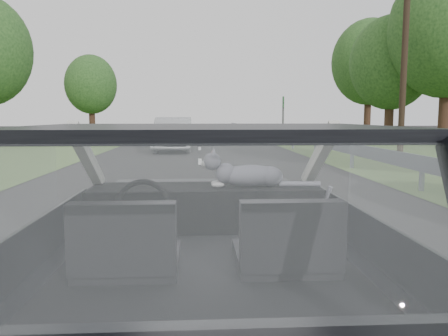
{
  "coord_description": "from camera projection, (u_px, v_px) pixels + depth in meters",
  "views": [
    {
      "loc": [
        -0.04,
        -2.4,
        1.48
      ],
      "look_at": [
        0.13,
        0.58,
        1.13
      ],
      "focal_mm": 35.0,
      "sensor_mm": 36.0,
      "label": 1
    }
  ],
  "objects": [
    {
      "name": "subject_car",
      "position": [
        207.0,
        251.0,
        2.48
      ],
      "size": [
        1.8,
        4.0,
        1.45
      ],
      "primitive_type": "cube",
      "color": "black",
      "rests_on": "ground"
    },
    {
      "name": "dashboard",
      "position": [
        205.0,
        207.0,
        3.08
      ],
      "size": [
        1.58,
        0.45,
        0.3
      ],
      "primitive_type": "cube",
      "color": "black",
      "rests_on": "subject_car"
    },
    {
      "name": "driver_seat",
      "position": [
        127.0,
        240.0,
        2.15
      ],
      "size": [
        0.5,
        0.72,
        0.42
      ],
      "primitive_type": "cube",
      "color": "black",
      "rests_on": "subject_car"
    },
    {
      "name": "passenger_seat",
      "position": [
        287.0,
        238.0,
        2.19
      ],
      "size": [
        0.5,
        0.72,
        0.42
      ],
      "primitive_type": "cube",
      "color": "black",
      "rests_on": "subject_car"
    },
    {
      "name": "steering_wheel",
      "position": [
        142.0,
        207.0,
        2.76
      ],
      "size": [
        0.36,
        0.36,
        0.04
      ],
      "primitive_type": "torus",
      "color": "black",
      "rests_on": "dashboard"
    },
    {
      "name": "cat",
      "position": [
        250.0,
        174.0,
        3.04
      ],
      "size": [
        0.59,
        0.19,
        0.26
      ],
      "primitive_type": "ellipsoid",
      "rotation": [
        0.0,
        0.0,
        0.01
      ],
      "color": "gray",
      "rests_on": "dashboard"
    },
    {
      "name": "guardrail",
      "position": [
        348.0,
        148.0,
        12.66
      ],
      "size": [
        0.05,
        90.0,
        0.32
      ],
      "primitive_type": "cube",
      "color": "gray",
      "rests_on": "ground"
    },
    {
      "name": "other_car",
      "position": [
        173.0,
        134.0,
        19.17
      ],
      "size": [
        1.8,
        4.5,
        1.48
      ],
      "primitive_type": "imported",
      "rotation": [
        0.0,
        0.0,
        0.01
      ],
      "color": "#B5B7BB",
      "rests_on": "ground"
    },
    {
      "name": "highway_sign",
      "position": [
        283.0,
        119.0,
        25.8
      ],
      "size": [
        0.32,
        1.07,
        2.67
      ],
      "primitive_type": "cube",
      "rotation": [
        0.0,
        0.0,
        -0.2
      ],
      "color": "#11681D",
      "rests_on": "ground"
    },
    {
      "name": "utility_pole",
      "position": [
        404.0,
        59.0,
        17.5
      ],
      "size": [
        0.3,
        0.3,
        7.58
      ],
      "primitive_type": "cylinder",
      "rotation": [
        0.0,
        0.0,
        0.25
      ],
      "color": "black",
      "rests_on": "ground"
    },
    {
      "name": "tree_1",
      "position": [
        447.0,
        57.0,
        21.88
      ],
      "size": [
        7.6,
        7.6,
        8.94
      ],
      "primitive_type": null,
      "rotation": [
        0.0,
        0.0,
        0.36
      ],
      "color": "#173816",
      "rests_on": "ground"
    },
    {
      "name": "tree_2",
      "position": [
        390.0,
        82.0,
        24.66
      ],
      "size": [
        4.81,
        4.81,
        6.95
      ],
      "primitive_type": null,
      "rotation": [
        0.0,
        0.0,
        -0.05
      ],
      "color": "#173816",
      "rests_on": "ground"
    },
    {
      "name": "tree_3",
      "position": [
        369.0,
        79.0,
        35.08
      ],
      "size": [
        6.34,
        6.34,
        9.0
      ],
      "primitive_type": null,
      "rotation": [
        0.0,
        0.0,
        -0.07
      ],
      "color": "#173816",
      "rests_on": "ground"
    },
    {
      "name": "tree_6",
      "position": [
        91.0,
        96.0,
        36.07
      ],
      "size": [
        4.4,
        4.4,
        6.38
      ],
      "primitive_type": null,
      "rotation": [
        0.0,
        0.0,
        0.05
      ],
      "color": "#173816",
      "rests_on": "ground"
    }
  ]
}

